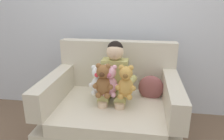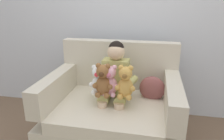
% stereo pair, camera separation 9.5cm
% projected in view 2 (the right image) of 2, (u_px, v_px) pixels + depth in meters
% --- Properties ---
extents(ground_plane, '(8.00, 8.00, 0.00)m').
position_uv_depth(ground_plane, '(112.00, 139.00, 2.23)').
color(ground_plane, brown).
extents(back_wall, '(6.00, 0.10, 2.60)m').
position_uv_depth(back_wall, '(125.00, 8.00, 2.52)').
color(back_wall, silver).
rests_on(back_wall, ground).
extents(armchair, '(1.27, 0.97, 0.97)m').
position_uv_depth(armchair, '(113.00, 111.00, 2.18)').
color(armchair, beige).
rests_on(armchair, ground).
extents(seated_child, '(0.45, 0.39, 0.82)m').
position_uv_depth(seated_child, '(115.00, 79.00, 2.11)').
color(seated_child, tan).
rests_on(seated_child, armchair).
extents(plush_pink, '(0.18, 0.14, 0.30)m').
position_uv_depth(plush_pink, '(110.00, 81.00, 1.95)').
color(plush_pink, '#EAA8BC').
rests_on(plush_pink, armchair).
extents(plush_honey, '(0.18, 0.15, 0.31)m').
position_uv_depth(plush_honey, '(125.00, 83.00, 1.90)').
color(plush_honey, gold).
rests_on(plush_honey, armchair).
extents(plush_white, '(0.17, 0.14, 0.28)m').
position_uv_depth(plush_white, '(98.00, 80.00, 1.99)').
color(plush_white, white).
rests_on(plush_white, armchair).
extents(plush_brown, '(0.19, 0.15, 0.32)m').
position_uv_depth(plush_brown, '(103.00, 81.00, 1.93)').
color(plush_brown, brown).
rests_on(plush_brown, armchair).
extents(throw_pillow, '(0.27, 0.15, 0.26)m').
position_uv_depth(throw_pillow, '(152.00, 89.00, 2.16)').
color(throw_pillow, '#8C4C4C').
rests_on(throw_pillow, armchair).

